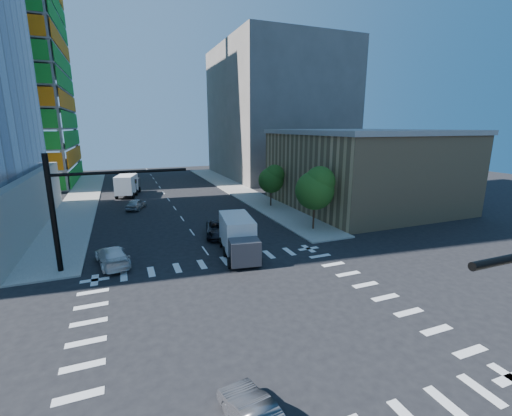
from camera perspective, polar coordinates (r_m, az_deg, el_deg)
name	(u,v)px	position (r m, az deg, el deg)	size (l,w,h in m)	color
ground	(253,317)	(21.25, -0.51, -17.75)	(160.00, 160.00, 0.00)	black
road_markings	(253,317)	(21.25, -0.51, -17.74)	(20.00, 20.00, 0.01)	silver
sidewalk_ne	(237,190)	(61.05, -3.17, 3.09)	(5.00, 60.00, 0.15)	gray
sidewalk_nw	(81,200)	(58.30, -27.15, 1.13)	(5.00, 60.00, 0.15)	gray
commercial_building	(362,168)	(50.46, 17.29, 6.35)	(20.50, 22.50, 10.60)	tan
bg_building_ne	(276,113)	(79.46, 3.41, 15.56)	(24.00, 30.00, 28.00)	#5C5753
signal_mast_nw	(74,202)	(29.19, -28.05, 0.95)	(10.20, 0.40, 9.00)	black
tree_south	(316,188)	(36.89, 10.02, 3.36)	(4.16, 4.16, 6.82)	#382316
tree_north	(272,178)	(47.61, 2.71, 4.94)	(3.54, 3.52, 5.78)	#382316
car_nb_far	(218,229)	(35.45, -6.28, -3.48)	(2.46, 5.34, 1.49)	black
car_sb_near	(112,256)	(30.35, -22.85, -7.40)	(2.13, 5.24, 1.52)	silver
car_sb_mid	(136,204)	(49.34, -19.33, 0.63)	(1.71, 4.25, 1.45)	#A3A7AA
box_truck_near	(239,240)	(29.60, -2.85, -5.39)	(3.59, 6.64, 3.31)	black
box_truck_far	(128,186)	(59.69, -20.53, 3.44)	(4.25, 7.07, 3.46)	black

